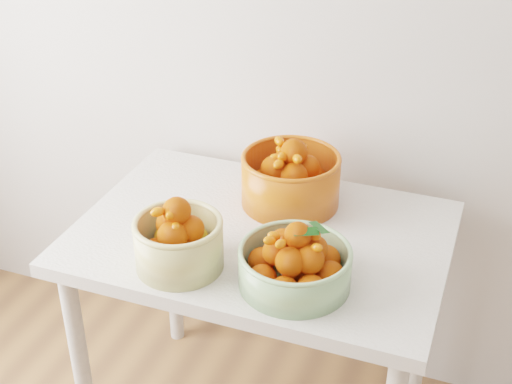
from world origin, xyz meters
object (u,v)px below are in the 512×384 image
bowl_orange (290,178)px  table (261,260)px  bowl_green (295,264)px  bowl_cream (179,241)px

bowl_orange → table: bearing=-98.3°
bowl_green → bowl_orange: (-0.13, 0.36, 0.02)m
bowl_cream → table: bearing=57.5°
table → bowl_cream: (-0.14, -0.22, 0.17)m
bowl_cream → bowl_green: bearing=5.4°
table → bowl_orange: size_ratio=2.93×
bowl_cream → bowl_green: (0.30, 0.03, -0.01)m
bowl_orange → bowl_green: bearing=-70.0°
bowl_green → bowl_orange: 0.38m
table → bowl_orange: bearing=81.7°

